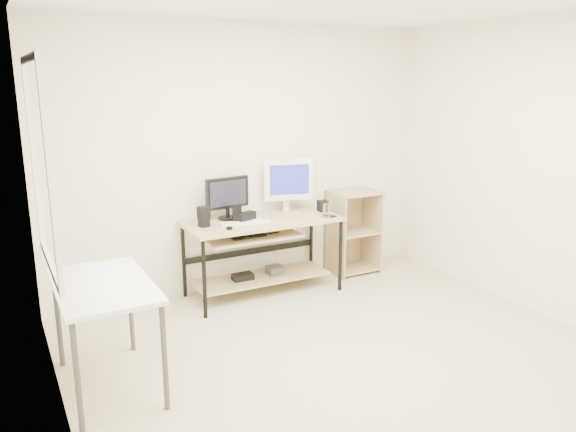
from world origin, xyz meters
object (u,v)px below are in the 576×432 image
at_px(shelf_unit, 351,231).
at_px(black_monitor, 227,195).
at_px(side_table, 104,295).
at_px(audio_controller, 237,214).
at_px(desk, 260,241).
at_px(white_imac, 288,181).

relative_size(shelf_unit, black_monitor, 2.01).
height_order(side_table, shelf_unit, shelf_unit).
relative_size(black_monitor, audio_controller, 2.70).
xyz_separation_m(desk, shelf_unit, (1.18, 0.16, -0.09)).
xyz_separation_m(desk, black_monitor, (-0.26, 0.17, 0.45)).
height_order(desk, shelf_unit, shelf_unit).
bearing_deg(shelf_unit, audio_controller, -174.24).
bearing_deg(white_imac, desk, -140.28).
distance_m(white_imac, audio_controller, 0.71).
height_order(shelf_unit, black_monitor, black_monitor).
relative_size(side_table, black_monitor, 2.23).
bearing_deg(audio_controller, side_table, -127.67).
bearing_deg(desk, side_table, -147.35).
bearing_deg(desk, white_imac, 26.00).
bearing_deg(black_monitor, audio_controller, -86.31).
xyz_separation_m(desk, audio_controller, (-0.23, 0.02, 0.29)).
height_order(shelf_unit, white_imac, white_imac).
bearing_deg(audio_controller, desk, 10.56).
bearing_deg(desk, audio_controller, 175.37).
distance_m(black_monitor, audio_controller, 0.22).
relative_size(desk, black_monitor, 3.35).
distance_m(shelf_unit, black_monitor, 1.53).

